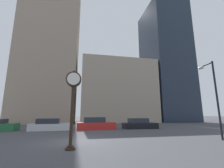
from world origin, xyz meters
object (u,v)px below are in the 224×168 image
(car_red, at_px, (96,124))
(street_lamp_right, at_px, (211,86))
(car_black, at_px, (139,124))
(street_clock, at_px, (73,93))
(car_silver, at_px, (50,125))

(car_red, xyz_separation_m, street_lamp_right, (8.44, -9.00, 3.46))
(car_black, xyz_separation_m, street_lamp_right, (2.69, -9.09, 3.53))
(street_clock, relative_size, street_lamp_right, 0.73)
(car_silver, distance_m, car_black, 11.13)
(car_silver, height_order, car_red, car_red)
(car_red, bearing_deg, car_black, -0.81)
(car_silver, height_order, street_lamp_right, street_lamp_right)
(car_black, bearing_deg, street_clock, -126.07)
(car_red, xyz_separation_m, car_black, (5.75, 0.10, -0.07))
(street_lamp_right, bearing_deg, car_silver, 146.23)
(street_clock, distance_m, car_silver, 11.19)
(car_black, height_order, street_lamp_right, street_lamp_right)
(car_red, bearing_deg, street_clock, -104.61)
(street_clock, height_order, car_silver, street_clock)
(car_silver, relative_size, car_red, 0.97)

